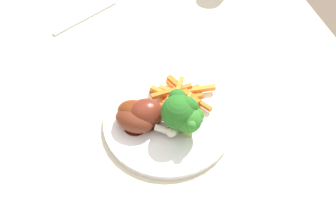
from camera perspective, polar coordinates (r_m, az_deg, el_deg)
The scene contains 11 objects.
ground_plane at distance 1.31m, azimuth 0.67°, elevation -18.57°, with size 6.00×6.00×0.00m, color #6B5B4C.
dining_table at distance 0.75m, azimuth 1.09°, elevation -2.27°, with size 1.10×0.83×0.72m.
dinner_plate at distance 0.63m, azimuth -0.00°, elevation -1.48°, with size 0.24×0.24×0.01m, color white.
broccoli_floret_front at distance 0.58m, azimuth 3.19°, elevation -0.64°, with size 0.05×0.06×0.07m.
broccoli_floret_middle at distance 0.57m, azimuth 2.11°, elevation 0.38°, with size 0.07×0.07×0.08m.
broccoli_floret_back at distance 0.57m, azimuth 3.42°, elevation -1.41°, with size 0.05×0.05×0.07m.
carrot_fries_pile at distance 0.64m, azimuth 1.69°, elevation 2.66°, with size 0.12×0.15×0.03m.
chicken_drumstick_near at distance 0.60m, azimuth -5.36°, elevation -1.54°, with size 0.09×0.11×0.04m.
chicken_drumstick_far at distance 0.61m, azimuth -5.23°, elevation -0.16°, with size 0.08×0.12×0.04m.
chicken_drumstick_extra at distance 0.60m, azimuth -3.54°, elevation -0.15°, with size 0.06×0.11×0.05m.
fork at distance 0.89m, azimuth -14.03°, elevation 15.51°, with size 0.19×0.01×0.01m, color silver.
Camera 1 is at (0.44, -0.10, 1.23)m, focal length 35.34 mm.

